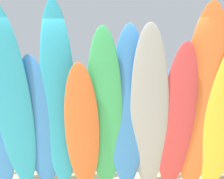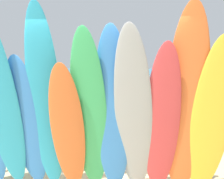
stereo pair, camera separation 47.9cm
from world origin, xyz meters
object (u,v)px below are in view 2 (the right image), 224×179
beach_chair_blue (31,114)px  surfboard_orange_9 (186,109)px  surfboard_rack (98,150)px  surfboard_blue_2 (27,125)px  surfboard_grey_7 (134,117)px  beachgoer_strolling (115,82)px  surfboard_red_8 (162,125)px  surfboard_yellow_10 (211,123)px  surfboard_blue_6 (113,116)px  surfboard_teal_1 (2,106)px  surfboard_orange_4 (68,131)px  beachgoer_by_water (195,95)px  surfboard_teal_3 (46,104)px  surfboard_green_5 (89,117)px  beachgoer_midbeach (158,86)px

beach_chair_blue → surfboard_orange_9: bearing=-65.8°
surfboard_rack → surfboard_blue_2: surfboard_blue_2 is taller
surfboard_grey_7 → beachgoer_strolling: bearing=103.3°
surfboard_red_8 → surfboard_yellow_10: 0.66m
surfboard_blue_6 → surfboard_grey_7: 0.29m
surfboard_teal_1 → surfboard_blue_6: size_ratio=1.10×
surfboard_orange_4 → beachgoer_strolling: size_ratio=1.23×
surfboard_blue_6 → surfboard_rack: bearing=114.4°
surfboard_red_8 → surfboard_blue_2: bearing=174.3°
surfboard_rack → surfboard_blue_6: surfboard_blue_6 is taller
surfboard_blue_2 → beachgoer_by_water: 5.08m
surfboard_teal_3 → surfboard_red_8: surfboard_teal_3 is taller
surfboard_blue_2 → surfboard_red_8: bearing=-0.8°
surfboard_green_5 → beachgoer_strolling: surfboard_green_5 is taller
surfboard_rack → surfboard_yellow_10: surfboard_yellow_10 is taller
surfboard_blue_2 → surfboard_grey_7: 1.59m
surfboard_teal_1 → surfboard_teal_3: bearing=4.3°
surfboard_blue_6 → surfboard_orange_9: (0.98, -0.01, 0.12)m
surfboard_blue_6 → beachgoer_strolling: (-0.75, 8.02, -0.24)m
surfboard_orange_4 → beachgoer_by_water: (2.53, 4.09, -0.01)m
surfboard_teal_3 → beachgoer_midbeach: 7.57m
surfboard_orange_9 → surfboard_blue_2: bearing=178.7°
surfboard_orange_4 → beachgoer_strolling: surfboard_orange_4 is taller
surfboard_grey_7 → beachgoer_midbeach: size_ratio=1.67×
beachgoer_midbeach → beachgoer_by_water: beachgoer_by_water is taller
surfboard_blue_2 → beachgoer_midbeach: 7.55m
beachgoer_by_water → surfboard_teal_1: bearing=-27.6°
beachgoer_by_water → surfboard_blue_2: bearing=-26.1°
surfboard_teal_3 → surfboard_orange_4: bearing=-9.5°
surfboard_rack → beach_chair_blue: size_ratio=4.44×
surfboard_blue_6 → surfboard_yellow_10: surfboard_blue_6 is taller
surfboard_blue_2 → surfboard_grey_7: (1.57, -0.15, 0.18)m
surfboard_rack → beachgoer_midbeach: bearing=78.1°
surfboard_blue_6 → surfboard_grey_7: bearing=-11.0°
surfboard_blue_2 → beach_chair_blue: size_ratio=2.63×
surfboard_red_8 → beachgoer_by_water: size_ratio=1.38×
surfboard_blue_2 → surfboard_blue_6: bearing=-2.1°
surfboard_green_5 → surfboard_blue_6: size_ratio=1.00×
surfboard_green_5 → beachgoer_strolling: (-0.43, 8.04, -0.22)m
surfboard_blue_6 → surfboard_grey_7: surfboard_blue_6 is taller
beachgoer_strolling → surfboard_green_5: bearing=98.2°
surfboard_rack → beachgoer_strolling: beachgoer_strolling is taller
surfboard_orange_4 → surfboard_teal_1: bearing=179.5°
surfboard_blue_2 → surfboard_grey_7: bearing=-3.1°
surfboard_orange_9 → beachgoer_midbeach: size_ratio=1.81×
surfboard_green_5 → beachgoer_strolling: size_ratio=1.49×
surfboard_teal_1 → surfboard_red_8: (2.26, 0.06, -0.22)m
surfboard_teal_3 → surfboard_yellow_10: size_ratio=1.17×
surfboard_blue_2 → surfboard_orange_4: size_ratio=1.02×
surfboard_blue_6 → beachgoer_by_water: bearing=63.9°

